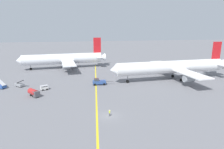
# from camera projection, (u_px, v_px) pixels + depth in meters

# --- Properties ---
(ground_plane) EXTENTS (600.00, 600.00, 0.00)m
(ground_plane) POSITION_uv_depth(u_px,v_px,m) (109.00, 116.00, 48.99)
(ground_plane) COLOR slate
(taxiway_stripe) EXTENTS (15.21, 119.16, 0.01)m
(taxiway_stripe) POSITION_uv_depth(u_px,v_px,m) (96.00, 102.00, 58.09)
(taxiway_stripe) COLOR yellow
(taxiway_stripe) RESTS_ON ground
(airliner_at_gate_left) EXTENTS (48.88, 40.15, 16.98)m
(airliner_at_gate_left) POSITION_uv_depth(u_px,v_px,m) (64.00, 59.00, 106.74)
(airliner_at_gate_left) COLOR white
(airliner_at_gate_left) RESTS_ON ground
(airliner_being_pushed) EXTENTS (54.83, 38.41, 16.30)m
(airliner_being_pushed) POSITION_uv_depth(u_px,v_px,m) (172.00, 67.00, 82.29)
(airliner_being_pushed) COLOR white
(airliner_being_pushed) RESTS_ON ground
(pushback_tug) EXTENTS (8.48, 3.01, 2.89)m
(pushback_tug) POSITION_uv_depth(u_px,v_px,m) (99.00, 82.00, 76.03)
(pushback_tug) COLOR #2D4C8C
(pushback_tug) RESTS_ON ground
(gse_stair_truck_yellow) EXTENTS (4.82, 4.26, 4.06)m
(gse_stair_truck_yellow) POSITION_uv_depth(u_px,v_px,m) (0.00, 86.00, 71.37)
(gse_stair_truck_yellow) COLOR #2D5199
(gse_stair_truck_yellow) RESTS_ON ground
(gse_fuel_bowser_stubby) EXTENTS (4.46, 5.04, 2.40)m
(gse_fuel_bowser_stubby) POSITION_uv_depth(u_px,v_px,m) (34.00, 93.00, 62.85)
(gse_fuel_bowser_stubby) COLOR red
(gse_fuel_bowser_stubby) RESTS_ON ground
(gse_baggage_cart_near_cluster) EXTENTS (3.13, 2.54, 1.71)m
(gse_baggage_cart_near_cluster) POSITION_uv_depth(u_px,v_px,m) (44.00, 88.00, 69.52)
(gse_baggage_cart_near_cluster) COLOR silver
(gse_baggage_cart_near_cluster) RESTS_ON ground
(gse_belt_loader_portside) EXTENTS (4.40, 4.31, 3.02)m
(gse_belt_loader_portside) POSITION_uv_depth(u_px,v_px,m) (19.00, 85.00, 73.61)
(gse_belt_loader_portside) COLOR gray
(gse_belt_loader_portside) RESTS_ON ground
(ground_crew_marshaller_foreground) EXTENTS (0.36, 0.36, 1.72)m
(ground_crew_marshaller_foreground) POSITION_uv_depth(u_px,v_px,m) (110.00, 113.00, 48.68)
(ground_crew_marshaller_foreground) COLOR #4C4C51
(ground_crew_marshaller_foreground) RESTS_ON ground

